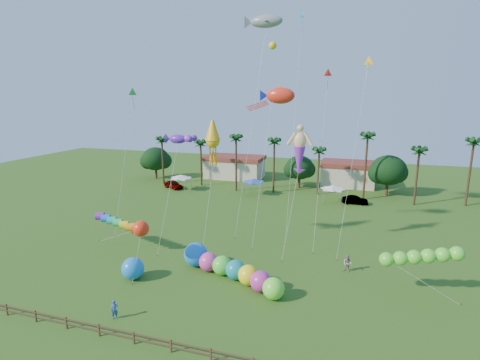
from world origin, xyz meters
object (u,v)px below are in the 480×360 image
(spectator_a, at_px, (114,310))
(caterpillar_inflatable, at_px, (228,268))
(spectator_b, at_px, (347,263))
(blue_ball, at_px, (133,268))
(car_b, at_px, (355,200))
(car_a, at_px, (174,185))

(spectator_a, relative_size, caterpillar_inflatable, 0.13)
(spectator_b, distance_m, blue_ball, 21.55)
(spectator_a, xyz_separation_m, spectator_b, (17.59, 14.30, 0.12))
(car_b, relative_size, blue_ball, 1.89)
(car_b, xyz_separation_m, blue_ball, (-20.36, -33.87, 0.42))
(car_b, relative_size, spectator_b, 2.27)
(car_a, distance_m, caterpillar_inflatable, 38.56)
(car_b, xyz_separation_m, caterpillar_inflatable, (-11.51, -30.86, 0.38))
(spectator_b, relative_size, caterpillar_inflatable, 0.15)
(car_a, relative_size, spectator_a, 2.81)
(spectator_b, xyz_separation_m, blue_ball, (-20.02, -7.98, 0.18))
(caterpillar_inflatable, distance_m, blue_ball, 9.34)
(blue_ball, bearing_deg, car_b, 58.99)
(caterpillar_inflatable, relative_size, blue_ball, 5.43)
(spectator_a, height_order, caterpillar_inflatable, caterpillar_inflatable)
(car_a, relative_size, blue_ball, 2.03)
(spectator_a, relative_size, blue_ball, 0.72)
(car_a, height_order, car_b, car_a)
(car_b, height_order, caterpillar_inflatable, caterpillar_inflatable)
(spectator_a, bearing_deg, car_a, 75.31)
(spectator_b, height_order, blue_ball, blue_ball)
(car_a, distance_m, spectator_a, 43.75)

